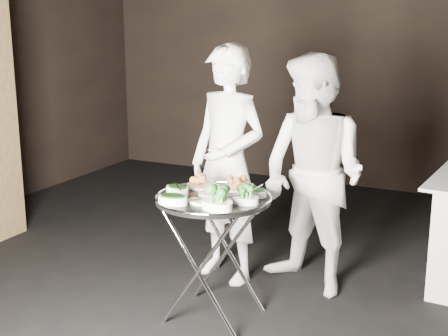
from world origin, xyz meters
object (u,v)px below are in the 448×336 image
at_px(tray_stand, 213,252).
at_px(waiter_left, 228,165).
at_px(waiter_right, 314,176).
at_px(serving_tray, 213,198).

height_order(tray_stand, waiter_left, waiter_left).
xyz_separation_m(tray_stand, waiter_left, (-0.20, 0.62, 0.41)).
xyz_separation_m(waiter_left, waiter_right, (0.62, 0.07, -0.03)).
bearing_deg(tray_stand, waiter_right, 59.21).
distance_m(tray_stand, serving_tray, 0.35).
relative_size(tray_stand, serving_tray, 1.09).
bearing_deg(waiter_left, serving_tray, -56.72).
bearing_deg(serving_tray, tray_stand, -90.00).
bearing_deg(tray_stand, serving_tray, 90.00).
bearing_deg(tray_stand, waiter_left, 108.09).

